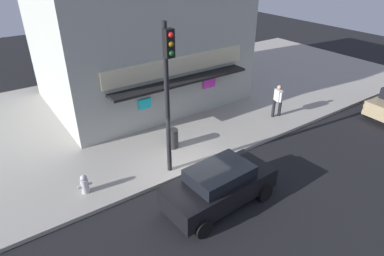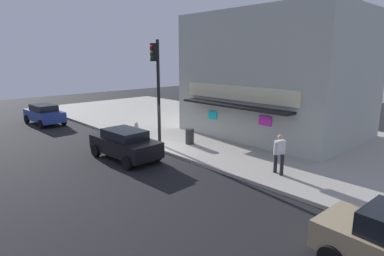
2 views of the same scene
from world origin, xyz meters
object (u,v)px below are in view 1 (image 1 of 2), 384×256
at_px(fire_hydrant, 85,184).
at_px(pedestrian, 278,99).
at_px(traffic_light, 168,84).
at_px(trash_can, 173,138).
at_px(parked_car_black, 219,185).

xyz_separation_m(fire_hydrant, pedestrian, (10.53, 0.37, 0.61)).
bearing_deg(traffic_light, trash_can, 55.64).
bearing_deg(pedestrian, trash_can, 175.65).
xyz_separation_m(fire_hydrant, parked_car_black, (3.77, -3.13, 0.28)).
bearing_deg(pedestrian, fire_hydrant, -178.00).
bearing_deg(fire_hydrant, parked_car_black, -39.72).
xyz_separation_m(traffic_light, pedestrian, (7.24, 1.03, -2.76)).
xyz_separation_m(pedestrian, parked_car_black, (-6.76, -3.50, -0.33)).
relative_size(traffic_light, parked_car_black, 1.41).
height_order(fire_hydrant, trash_can, trash_can).
distance_m(fire_hydrant, parked_car_black, 4.91).
bearing_deg(fire_hydrant, traffic_light, -11.44).
xyz_separation_m(trash_can, pedestrian, (6.21, -0.47, 0.53)).
bearing_deg(parked_car_black, pedestrian, 27.39).
bearing_deg(traffic_light, parked_car_black, -78.91).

